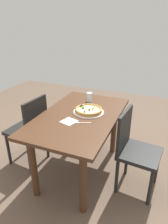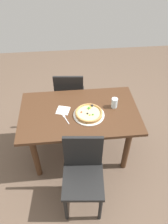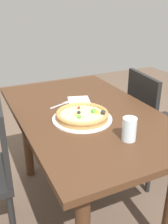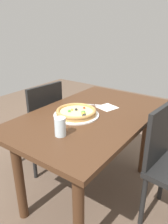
{
  "view_description": "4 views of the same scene",
  "coord_description": "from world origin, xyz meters",
  "px_view_note": "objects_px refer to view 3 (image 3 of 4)",
  "views": [
    {
      "loc": [
        -1.81,
        -0.81,
        1.71
      ],
      "look_at": [
        0.05,
        -0.04,
        0.77
      ],
      "focal_mm": 32.72,
      "sensor_mm": 36.0,
      "label": 1
    },
    {
      "loc": [
        -0.12,
        -1.75,
        2.36
      ],
      "look_at": [
        0.05,
        -0.04,
        0.77
      ],
      "focal_mm": 34.27,
      "sensor_mm": 36.0,
      "label": 2
    },
    {
      "loc": [
        1.3,
        -0.63,
        1.39
      ],
      "look_at": [
        0.05,
        -0.04,
        0.77
      ],
      "focal_mm": 41.63,
      "sensor_mm": 36.0,
      "label": 3
    },
    {
      "loc": [
        1.27,
        0.84,
        1.39
      ],
      "look_at": [
        0.05,
        -0.04,
        0.77
      ],
      "focal_mm": 34.63,
      "sensor_mm": 36.0,
      "label": 4
    }
  ],
  "objects_px": {
    "drinking_glass": "(129,129)",
    "napkin": "(79,100)",
    "chair_far": "(153,123)",
    "pizza": "(82,115)",
    "plate": "(82,119)",
    "fork": "(62,104)",
    "dining_table": "(86,128)"
  },
  "relations": [
    {
      "from": "chair_far",
      "to": "drinking_glass",
      "type": "distance_m",
      "value": 0.82
    },
    {
      "from": "plate",
      "to": "fork",
      "type": "xyz_separation_m",
      "value": [
        -0.26,
        -0.02,
        -0.0
      ]
    },
    {
      "from": "fork",
      "to": "napkin",
      "type": "distance_m",
      "value": 0.13
    },
    {
      "from": "dining_table",
      "to": "fork",
      "type": "distance_m",
      "value": 0.22
    },
    {
      "from": "chair_far",
      "to": "drinking_glass",
      "type": "height_order",
      "value": "chair_far"
    },
    {
      "from": "chair_far",
      "to": "napkin",
      "type": "height_order",
      "value": "chair_far"
    },
    {
      "from": "plate",
      "to": "pizza",
      "type": "xyz_separation_m",
      "value": [
        0.0,
        0.0,
        0.03
      ]
    },
    {
      "from": "chair_far",
      "to": "pizza",
      "type": "distance_m",
      "value": 0.77
    },
    {
      "from": "dining_table",
      "to": "plate",
      "type": "bearing_deg",
      "value": -35.15
    },
    {
      "from": "chair_far",
      "to": "drinking_glass",
      "type": "bearing_deg",
      "value": -44.39
    },
    {
      "from": "plate",
      "to": "fork",
      "type": "bearing_deg",
      "value": -174.82
    },
    {
      "from": "pizza",
      "to": "fork",
      "type": "xyz_separation_m",
      "value": [
        -0.26,
        -0.02,
        -0.03
      ]
    },
    {
      "from": "pizza",
      "to": "napkin",
      "type": "xyz_separation_m",
      "value": [
        -0.28,
        0.1,
        -0.03
      ]
    },
    {
      "from": "pizza",
      "to": "drinking_glass",
      "type": "xyz_separation_m",
      "value": [
        0.3,
        0.11,
        0.03
      ]
    },
    {
      "from": "dining_table",
      "to": "drinking_glass",
      "type": "distance_m",
      "value": 0.44
    },
    {
      "from": "chair_far",
      "to": "napkin",
      "type": "distance_m",
      "value": 0.64
    },
    {
      "from": "fork",
      "to": "plate",
      "type": "bearing_deg",
      "value": -106.37
    },
    {
      "from": "chair_far",
      "to": "plate",
      "type": "bearing_deg",
      "value": -69.37
    },
    {
      "from": "dining_table",
      "to": "fork",
      "type": "bearing_deg",
      "value": -149.52
    },
    {
      "from": "drinking_glass",
      "to": "napkin",
      "type": "xyz_separation_m",
      "value": [
        -0.58,
        -0.0,
        -0.06
      ]
    },
    {
      "from": "drinking_glass",
      "to": "plate",
      "type": "bearing_deg",
      "value": -160.13
    },
    {
      "from": "chair_far",
      "to": "pizza",
      "type": "xyz_separation_m",
      "value": [
        0.19,
        -0.69,
        0.29
      ]
    },
    {
      "from": "fork",
      "to": "drinking_glass",
      "type": "xyz_separation_m",
      "value": [
        0.56,
        0.13,
        0.06
      ]
    },
    {
      "from": "dining_table",
      "to": "chair_far",
      "type": "height_order",
      "value": "chair_far"
    },
    {
      "from": "plate",
      "to": "drinking_glass",
      "type": "height_order",
      "value": "drinking_glass"
    },
    {
      "from": "dining_table",
      "to": "drinking_glass",
      "type": "xyz_separation_m",
      "value": [
        0.4,
        0.04,
        0.18
      ]
    },
    {
      "from": "pizza",
      "to": "plate",
      "type": "bearing_deg",
      "value": -106.17
    },
    {
      "from": "dining_table",
      "to": "chair_far",
      "type": "xyz_separation_m",
      "value": [
        -0.09,
        0.62,
        -0.14
      ]
    },
    {
      "from": "drinking_glass",
      "to": "chair_far",
      "type": "bearing_deg",
      "value": 130.08
    },
    {
      "from": "drinking_glass",
      "to": "napkin",
      "type": "relative_size",
      "value": 0.84
    },
    {
      "from": "plate",
      "to": "pizza",
      "type": "height_order",
      "value": "pizza"
    },
    {
      "from": "dining_table",
      "to": "pizza",
      "type": "xyz_separation_m",
      "value": [
        0.1,
        -0.07,
        0.15
      ]
    }
  ]
}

